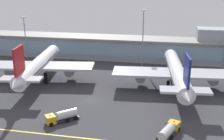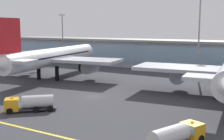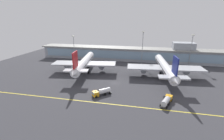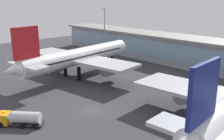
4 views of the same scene
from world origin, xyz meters
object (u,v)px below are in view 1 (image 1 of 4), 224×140
(airliner_near_right, at_px, (177,72))
(airliner_near_left, at_px, (39,65))
(apron_light_mast_east, at_px, (143,30))
(fuel_tanker_truck, at_px, (61,116))
(baggage_tug_near, at_px, (169,130))
(apron_light_mast_centre, at_px, (25,31))

(airliner_near_right, bearing_deg, airliner_near_left, 86.13)
(airliner_near_right, bearing_deg, apron_light_mast_east, 24.10)
(airliner_near_left, distance_m, apron_light_mast_east, 45.56)
(fuel_tanker_truck, height_order, baggage_tug_near, same)
(airliner_near_right, bearing_deg, fuel_tanker_truck, 129.03)
(baggage_tug_near, bearing_deg, airliner_near_left, 80.20)
(airliner_near_right, bearing_deg, baggage_tug_near, 170.58)
(airliner_near_right, distance_m, fuel_tanker_truck, 43.15)
(baggage_tug_near, bearing_deg, apron_light_mast_centre, 71.72)
(apron_light_mast_centre, bearing_deg, airliner_near_left, -55.10)
(fuel_tanker_truck, bearing_deg, apron_light_mast_east, -148.81)
(airliner_near_left, height_order, airliner_near_right, airliner_near_left)
(fuel_tanker_truck, relative_size, baggage_tug_near, 0.90)
(apron_light_mast_east, bearing_deg, baggage_tug_near, -78.21)
(airliner_near_left, height_order, apron_light_mast_centre, apron_light_mast_centre)
(airliner_near_left, relative_size, apron_light_mast_centre, 2.52)
(airliner_near_right, xyz_separation_m, fuel_tanker_truck, (-30.66, -30.00, -4.68))
(airliner_near_right, xyz_separation_m, baggage_tug_near, (-2.26, -31.82, -4.68))
(baggage_tug_near, relative_size, apron_light_mast_east, 0.37)
(airliner_near_left, relative_size, apron_light_mast_east, 2.07)
(fuel_tanker_truck, relative_size, apron_light_mast_centre, 0.41)
(airliner_near_left, bearing_deg, airliner_near_right, -96.79)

